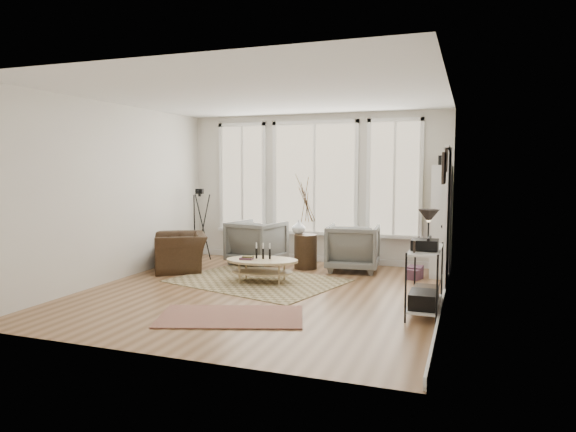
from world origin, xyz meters
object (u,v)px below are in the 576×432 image
at_px(coffee_table, 262,264).
at_px(accent_chair, 180,252).
at_px(bookcase, 441,220).
at_px(side_table, 306,223).
at_px(low_shelf, 425,273).
at_px(armchair_left, 257,242).
at_px(armchair_right, 353,247).

relative_size(coffee_table, accent_chair, 1.23).
xyz_separation_m(bookcase, side_table, (-2.38, -0.26, -0.10)).
xyz_separation_m(low_shelf, accent_chair, (-4.42, 1.35, -0.18)).
xyz_separation_m(coffee_table, armchair_left, (-0.69, 1.42, 0.13)).
bearing_deg(low_shelf, bookcase, 88.72).
height_order(coffee_table, armchair_right, armchair_right).
relative_size(coffee_table, side_table, 0.72).
height_order(bookcase, accent_chair, bookcase).
relative_size(armchair_right, side_table, 0.52).
relative_size(bookcase, accent_chair, 1.99).
xyz_separation_m(bookcase, accent_chair, (-4.48, -1.17, -0.62)).
height_order(bookcase, coffee_table, bookcase).
height_order(side_table, accent_chair, side_table).
bearing_deg(side_table, armchair_left, 174.88).
bearing_deg(bookcase, armchair_left, -177.16).
xyz_separation_m(bookcase, low_shelf, (-0.06, -2.52, -0.44)).
distance_m(armchair_left, armchair_right, 1.88).
height_order(armchair_left, accent_chair, armchair_left).
bearing_deg(armchair_right, bookcase, -179.38).
distance_m(bookcase, armchair_right, 1.61).
bearing_deg(armchair_right, accent_chair, 13.06).
relative_size(side_table, accent_chair, 1.71).
xyz_separation_m(armchair_left, side_table, (1.01, -0.09, 0.43)).
bearing_deg(accent_chair, low_shelf, 38.12).
bearing_deg(armchair_right, low_shelf, 116.00).
distance_m(low_shelf, coffee_table, 2.82).
relative_size(armchair_right, accent_chair, 0.90).
bearing_deg(coffee_table, side_table, 76.12).
bearing_deg(armchair_left, bookcase, -165.19).
bearing_deg(armchair_right, armchair_left, -5.59).
bearing_deg(low_shelf, accent_chair, 163.04).
relative_size(low_shelf, accent_chair, 1.26).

